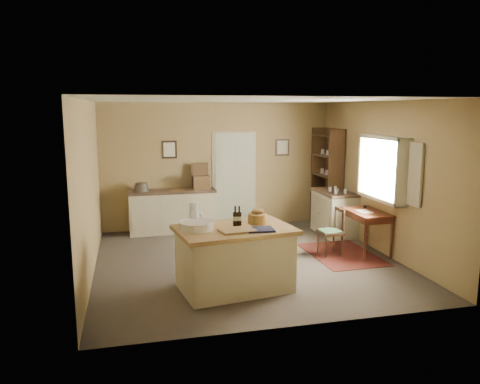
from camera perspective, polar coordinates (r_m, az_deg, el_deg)
The scene contains 16 objects.
ground at distance 8.08m, azimuth 0.79°, elevation -8.40°, with size 5.00×5.00×0.00m, color #4D433B.
wall_back at distance 10.17m, azimuth -2.67°, elevation 3.24°, with size 5.00×0.10×2.70m, color olive.
wall_front at distance 5.41m, azimuth 7.36°, elevation -2.92°, with size 5.00×0.10×2.70m, color olive.
wall_left at distance 7.54m, azimuth -17.92°, elevation 0.36°, with size 0.10×5.00×2.70m, color olive.
wall_right at distance 8.71m, azimuth 16.97°, elevation 1.65°, with size 0.10×5.00×2.70m, color olive.
ceiling at distance 7.66m, azimuth 0.83°, elevation 11.13°, with size 5.00×5.00×0.00m, color silver.
door at distance 10.25m, azimuth -0.70°, elevation 1.64°, with size 0.97×0.06×2.11m, color #B3B99D.
framed_prints at distance 10.15m, azimuth -1.55°, elevation 5.33°, with size 2.82×0.02×0.38m.
window at distance 8.47m, azimuth 17.27°, elevation 2.78°, with size 0.25×1.99×1.12m.
work_island at distance 6.73m, azimuth -0.75°, elevation -7.90°, with size 1.76×1.29×1.20m.
sideboard at distance 9.88m, azimuth -8.21°, elevation -2.17°, with size 1.80×0.51×1.18m.
rug at distance 8.61m, azimuth 12.33°, elevation -7.43°, with size 1.10×1.60×0.01m, color #4B1910.
writing_desk at distance 8.64m, azimuth 15.18°, elevation -2.90°, with size 0.57×0.94×0.82m.
desk_chair at distance 8.44m, azimuth 10.93°, elevation -4.86°, with size 0.38×0.38×0.82m, color #322013, non-canonical shape.
right_cabinet at distance 9.86m, azimuth 11.39°, elevation -2.43°, with size 0.62×1.11×0.99m.
shelving_unit at distance 10.40m, azimuth 10.77°, elevation 1.69°, with size 0.37×0.97×2.15m.
Camera 1 is at (-1.89, -7.42, 2.56)m, focal length 35.00 mm.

